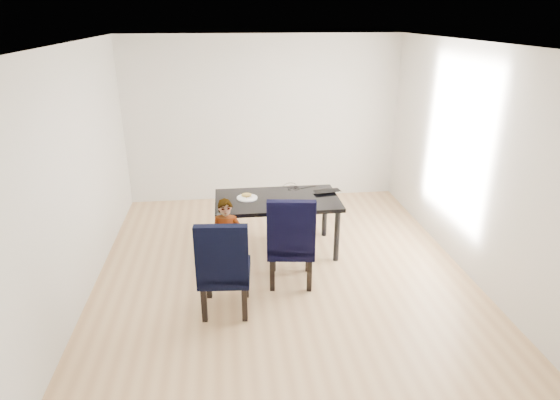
{
  "coord_description": "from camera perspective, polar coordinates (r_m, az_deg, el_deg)",
  "views": [
    {
      "loc": [
        -0.63,
        -5.09,
        2.99
      ],
      "look_at": [
        0.0,
        0.2,
        0.85
      ],
      "focal_mm": 30.0,
      "sensor_mm": 36.0,
      "label": 1
    }
  ],
  "objects": [
    {
      "name": "chair_left",
      "position": [
        4.97,
        -6.78,
        -7.77
      ],
      "size": [
        0.57,
        0.59,
        1.09
      ],
      "primitive_type": "cube",
      "rotation": [
        0.0,
        0.0,
        -0.09
      ],
      "color": "black",
      "rests_on": "floor"
    },
    {
      "name": "wall_right",
      "position": [
        6.08,
        21.92,
        4.62
      ],
      "size": [
        0.01,
        5.0,
        2.7
      ],
      "primitive_type": "cube",
      "color": "white",
      "rests_on": "ground"
    },
    {
      "name": "wall_back",
      "position": [
        7.8,
        -2.05,
        9.72
      ],
      "size": [
        4.5,
        0.01,
        2.7
      ],
      "primitive_type": "cube",
      "color": "silver",
      "rests_on": "ground"
    },
    {
      "name": "wall_front",
      "position": [
        3.13,
        6.0,
        -9.87
      ],
      "size": [
        4.5,
        0.01,
        2.7
      ],
      "primitive_type": "cube",
      "color": "white",
      "rests_on": "ground"
    },
    {
      "name": "laptop",
      "position": [
        6.33,
        5.59,
        1.19
      ],
      "size": [
        0.39,
        0.29,
        0.03
      ],
      "primitive_type": "imported",
      "rotation": [
        0.0,
        0.0,
        3.3
      ],
      "color": "black",
      "rests_on": "dining_table"
    },
    {
      "name": "wall_left",
      "position": [
        5.59,
        -23.37,
        2.97
      ],
      "size": [
        0.01,
        5.0,
        2.7
      ],
      "primitive_type": "cube",
      "color": "white",
      "rests_on": "ground"
    },
    {
      "name": "dining_table",
      "position": [
        6.21,
        -0.33,
        -3.05
      ],
      "size": [
        1.6,
        0.9,
        0.75
      ],
      "primitive_type": "cube",
      "color": "black",
      "rests_on": "floor"
    },
    {
      "name": "cable_tangle",
      "position": [
        6.4,
        1.63,
        1.41
      ],
      "size": [
        0.16,
        0.16,
        0.01
      ],
      "primitive_type": "torus",
      "rotation": [
        0.0,
        0.0,
        0.04
      ],
      "color": "black",
      "rests_on": "dining_table"
    },
    {
      "name": "floor",
      "position": [
        5.94,
        0.23,
        -8.39
      ],
      "size": [
        4.5,
        5.0,
        0.01
      ],
      "primitive_type": "cube",
      "color": "tan",
      "rests_on": "ground"
    },
    {
      "name": "chair_right",
      "position": [
        5.44,
        1.35,
        -4.69
      ],
      "size": [
        0.61,
        0.63,
        1.12
      ],
      "primitive_type": "cube",
      "rotation": [
        0.0,
        0.0,
        -0.14
      ],
      "color": "black",
      "rests_on": "floor"
    },
    {
      "name": "child",
      "position": [
        5.53,
        -6.48,
        -4.93
      ],
      "size": [
        0.4,
        0.28,
        1.02
      ],
      "primitive_type": "imported",
      "rotation": [
        0.0,
        0.0,
        -0.11
      ],
      "color": "orange",
      "rests_on": "floor"
    },
    {
      "name": "plate",
      "position": [
        6.08,
        -4.04,
        0.27
      ],
      "size": [
        0.33,
        0.33,
        0.01
      ],
      "primitive_type": "cylinder",
      "rotation": [
        0.0,
        0.0,
        0.25
      ],
      "color": "white",
      "rests_on": "dining_table"
    },
    {
      "name": "sandwich",
      "position": [
        6.08,
        -4.11,
        0.63
      ],
      "size": [
        0.15,
        0.09,
        0.06
      ],
      "primitive_type": "ellipsoid",
      "rotation": [
        0.0,
        0.0,
        -0.18
      ],
      "color": "#B79441",
      "rests_on": "plate"
    },
    {
      "name": "ceiling",
      "position": [
        5.14,
        0.28,
        18.69
      ],
      "size": [
        4.5,
        5.0,
        0.01
      ],
      "primitive_type": "cube",
      "color": "white",
      "rests_on": "wall_back"
    }
  ]
}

